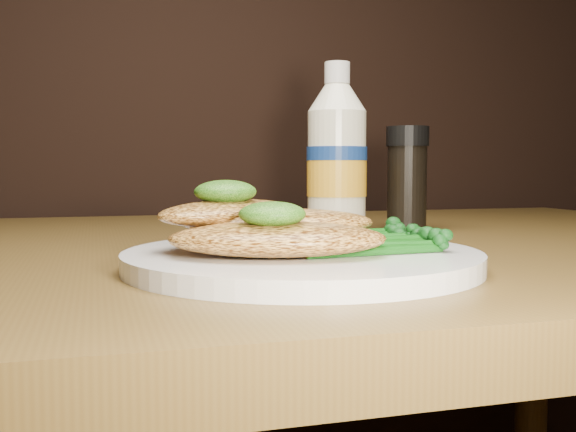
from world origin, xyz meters
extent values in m
cylinder|color=white|center=(-0.07, 0.85, 0.76)|extent=(0.27, 0.27, 0.01)
ellipsoid|color=gold|center=(-0.10, 0.82, 0.78)|extent=(0.17, 0.12, 0.03)
ellipsoid|color=gold|center=(-0.08, 0.86, 0.78)|extent=(0.16, 0.09, 0.02)
ellipsoid|color=gold|center=(-0.12, 0.89, 0.79)|extent=(0.15, 0.13, 0.02)
ellipsoid|color=#0B3608|center=(-0.10, 0.82, 0.80)|extent=(0.05, 0.05, 0.02)
ellipsoid|color=#0B3608|center=(-0.12, 0.88, 0.81)|extent=(0.06, 0.06, 0.02)
camera|label=1|loc=(-0.22, 0.37, 0.83)|focal=41.78mm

